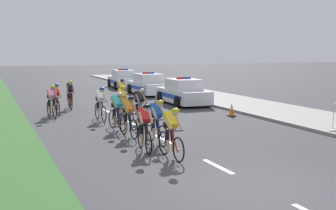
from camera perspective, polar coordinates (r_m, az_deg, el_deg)
ground_plane at (r=10.46m, az=12.31°, el=-10.61°), size 160.00×160.00×0.00m
sidewalk_slab at (r=26.19m, az=8.99°, el=0.29°), size 4.07×60.00×0.12m
kerb_edge at (r=25.23m, az=5.21°, el=0.10°), size 0.16×60.00×0.13m
lane_markings_centre at (r=15.74m, az=-0.64°, el=-4.41°), size 0.14×17.60×0.01m
cyclist_lead at (r=12.84m, az=0.42°, el=-3.50°), size 0.43×1.72×1.56m
cyclist_second at (r=13.74m, az=-3.06°, el=-2.80°), size 0.44×1.72×1.56m
cyclist_third at (r=14.76m, az=-1.48°, el=-2.10°), size 0.43×1.72×1.56m
cyclist_fourth at (r=16.04m, az=-5.10°, el=-1.38°), size 0.44×1.72×1.56m
cyclist_fifth at (r=17.50m, az=-6.59°, el=-0.68°), size 0.45×1.72×1.56m
cyclist_sixth at (r=19.05m, az=-3.67°, el=-0.00°), size 0.43×1.72×1.56m
cyclist_seventh at (r=19.87m, az=-8.72°, el=0.22°), size 0.43×1.72×1.56m
cyclist_eighth at (r=20.49m, az=-5.94°, el=0.48°), size 0.45×1.72×1.56m
cyclist_ninth at (r=22.24m, az=-14.27°, el=0.82°), size 0.43×1.72×1.56m
cyclist_tenth at (r=21.27m, az=-14.79°, el=0.53°), size 0.45×1.72×1.56m
cyclist_eleventh at (r=24.14m, az=-12.52°, el=1.36°), size 0.44×1.72×1.56m
cyclist_twelfth at (r=25.24m, az=-6.04°, el=1.74°), size 0.43×1.72×1.56m
police_car_nearest at (r=25.55m, az=1.93°, el=1.60°), size 2.06×4.43×1.59m
police_car_second at (r=31.01m, az=-2.60°, el=2.59°), size 2.02×4.41×1.59m
police_car_third at (r=36.66m, az=-5.81°, el=3.27°), size 2.26×4.53×1.59m
traffic_cone_near at (r=21.22m, az=8.21°, el=-0.62°), size 0.36×0.36×0.64m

